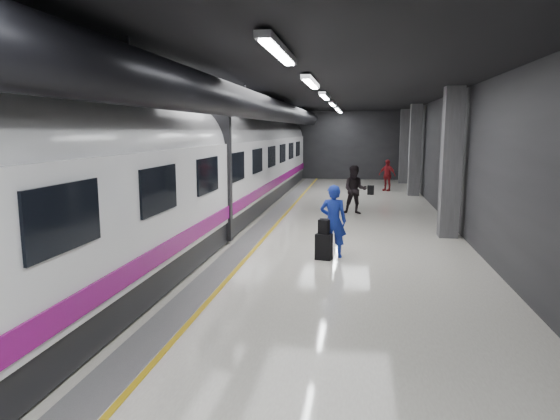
{
  "coord_description": "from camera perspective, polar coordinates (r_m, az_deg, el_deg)",
  "views": [
    {
      "loc": [
        1.82,
        -13.6,
        3.22
      ],
      "look_at": [
        0.03,
        -2.28,
        1.39
      ],
      "focal_mm": 32.0,
      "sensor_mm": 36.0,
      "label": 1
    }
  ],
  "objects": [
    {
      "name": "traveler_far_a",
      "position": [
        19.55,
        8.56,
        2.29
      ],
      "size": [
        0.93,
        0.74,
        1.89
      ],
      "primitive_type": "imported",
      "rotation": [
        0.0,
        0.0,
        -0.02
      ],
      "color": "black",
      "rests_on": "ground"
    },
    {
      "name": "suitcase_main",
      "position": [
        12.61,
        5.03,
        -4.2
      ],
      "size": [
        0.45,
        0.34,
        0.66
      ],
      "primitive_type": "cube",
      "rotation": [
        0.0,
        0.0,
        -0.23
      ],
      "color": "black",
      "rests_on": "ground"
    },
    {
      "name": "train",
      "position": [
        14.56,
        -11.45,
        4.37
      ],
      "size": [
        3.05,
        38.0,
        4.05
      ],
      "color": "black",
      "rests_on": "ground"
    },
    {
      "name": "traveler_far_b",
      "position": [
        27.44,
        12.14,
        3.91
      ],
      "size": [
        1.06,
        0.87,
        1.69
      ],
      "primitive_type": "imported",
      "rotation": [
        0.0,
        0.0,
        -0.56
      ],
      "color": "maroon",
      "rests_on": "ground"
    },
    {
      "name": "platform_hall",
      "position": [
        14.71,
        0.76,
        10.31
      ],
      "size": [
        10.02,
        40.02,
        4.51
      ],
      "color": "black",
      "rests_on": "ground"
    },
    {
      "name": "suitcase_far",
      "position": [
        25.68,
        10.33,
        2.26
      ],
      "size": [
        0.34,
        0.24,
        0.48
      ],
      "primitive_type": "cube",
      "rotation": [
        0.0,
        0.0,
        -0.09
      ],
      "color": "black",
      "rests_on": "ground"
    },
    {
      "name": "shoulder_bag",
      "position": [
        12.5,
        5.03,
        -1.94
      ],
      "size": [
        0.3,
        0.23,
        0.36
      ],
      "primitive_type": "cube",
      "rotation": [
        0.0,
        0.0,
        -0.39
      ],
      "color": "black",
      "rests_on": "suitcase_main"
    },
    {
      "name": "traveler_main",
      "position": [
        12.79,
        6.1,
        -1.27
      ],
      "size": [
        0.7,
        0.48,
        1.87
      ],
      "primitive_type": "imported",
      "rotation": [
        0.0,
        0.0,
        3.09
      ],
      "color": "#1920C0",
      "rests_on": "ground"
    },
    {
      "name": "ground",
      "position": [
        14.09,
        1.33,
        -4.13
      ],
      "size": [
        40.0,
        40.0,
        0.0
      ],
      "primitive_type": "plane",
      "color": "white",
      "rests_on": "ground"
    }
  ]
}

